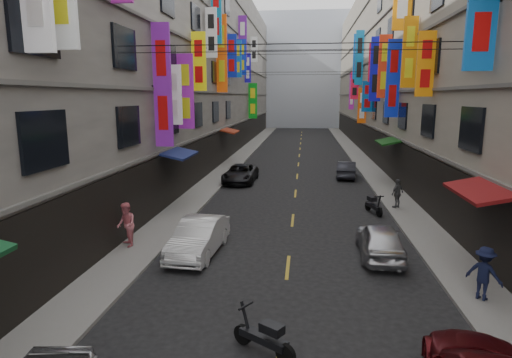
% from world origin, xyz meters
% --- Properties ---
extents(sidewalk_left, '(2.00, 90.00, 0.12)m').
position_xyz_m(sidewalk_left, '(-6.00, 42.00, 0.06)').
color(sidewalk_left, slate).
rests_on(sidewalk_left, ground).
extents(sidewalk_right, '(2.00, 90.00, 0.12)m').
position_xyz_m(sidewalk_right, '(6.00, 42.00, 0.06)').
color(sidewalk_right, slate).
rests_on(sidewalk_right, ground).
extents(building_row_left, '(10.14, 90.00, 19.00)m').
position_xyz_m(building_row_left, '(-11.99, 42.00, 9.49)').
color(building_row_left, gray).
rests_on(building_row_left, ground).
extents(building_row_right, '(10.14, 90.00, 19.00)m').
position_xyz_m(building_row_right, '(11.99, 42.00, 9.49)').
color(building_row_right, '#9E9585').
rests_on(building_row_right, ground).
extents(haze_block, '(18.00, 8.00, 22.00)m').
position_xyz_m(haze_block, '(0.00, 92.00, 11.00)').
color(haze_block, '#B2B9C6').
rests_on(haze_block, ground).
extents(shop_signage, '(14.00, 55.00, 11.91)m').
position_xyz_m(shop_signage, '(0.00, 35.04, 9.23)').
color(shop_signage, '#1A11C9').
rests_on(shop_signage, ground).
extents(street_awnings, '(13.99, 35.20, 0.41)m').
position_xyz_m(street_awnings, '(-1.26, 26.00, 3.00)').
color(street_awnings, '#165229').
rests_on(street_awnings, ground).
extents(overhead_cables, '(14.00, 38.04, 1.24)m').
position_xyz_m(overhead_cables, '(0.00, 30.00, 8.80)').
color(overhead_cables, black).
rests_on(overhead_cables, ground).
extents(lane_markings, '(0.12, 80.20, 0.01)m').
position_xyz_m(lane_markings, '(0.00, 39.00, 0.00)').
color(lane_markings, gold).
rests_on(lane_markings, ground).
extents(scooter_crossing, '(1.58, 1.08, 1.14)m').
position_xyz_m(scooter_crossing, '(-0.34, 12.64, 0.44)').
color(scooter_crossing, black).
rests_on(scooter_crossing, ground).
extents(scooter_far_right, '(0.75, 1.75, 1.14)m').
position_xyz_m(scooter_far_right, '(4.16, 25.72, 0.44)').
color(scooter_far_right, black).
rests_on(scooter_far_right, ground).
extents(car_left_mid, '(1.75, 4.29, 1.38)m').
position_xyz_m(car_left_mid, '(-3.50, 18.95, 0.69)').
color(car_left_mid, white).
rests_on(car_left_mid, ground).
extents(car_left_far, '(2.25, 4.65, 1.28)m').
position_xyz_m(car_left_far, '(-4.00, 33.19, 0.64)').
color(car_left_far, black).
rests_on(car_left_far, ground).
extents(car_right_mid, '(1.65, 3.91, 1.32)m').
position_xyz_m(car_right_mid, '(3.44, 19.42, 0.66)').
color(car_right_mid, silver).
rests_on(car_right_mid, ground).
extents(car_right_far, '(1.77, 3.95, 1.26)m').
position_xyz_m(car_right_far, '(3.71, 35.85, 0.63)').
color(car_right_far, '#292A31').
rests_on(car_right_far, ground).
extents(pedestrian_lfar, '(0.99, 1.05, 1.79)m').
position_xyz_m(pedestrian_lfar, '(-6.51, 19.16, 1.01)').
color(pedestrian_lfar, pink).
rests_on(pedestrian_lfar, sidewalk_left).
extents(pedestrian_rnear, '(1.14, 1.09, 1.61)m').
position_xyz_m(pedestrian_rnear, '(5.85, 15.96, 0.93)').
color(pedestrian_rnear, '#121632').
rests_on(pedestrian_rnear, sidewalk_right).
extents(pedestrian_rfar, '(1.04, 1.02, 1.58)m').
position_xyz_m(pedestrian_rfar, '(5.55, 26.66, 0.91)').
color(pedestrian_rfar, '#545456').
rests_on(pedestrian_rfar, sidewalk_right).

